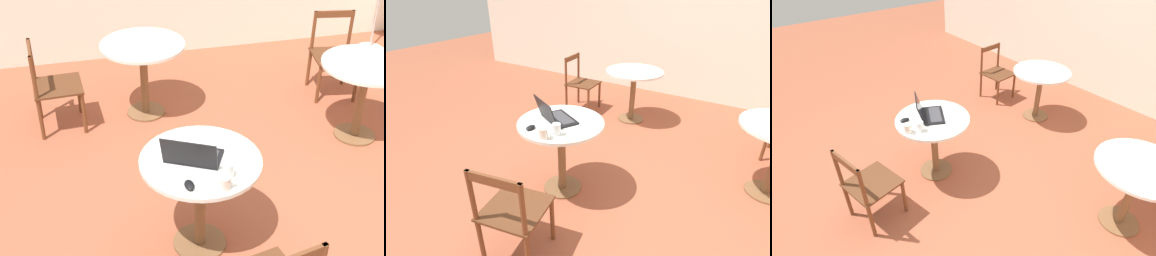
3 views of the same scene
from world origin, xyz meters
TOP-DOWN VIEW (x-y plane):
  - ground_plane at (0.00, 0.00)m, footprint 16.00×16.00m
  - cafe_table_near at (-0.29, -0.05)m, footprint 0.80×0.80m
  - cafe_table_mid at (1.47, 0.97)m, footprint 0.80×0.80m
  - cafe_table_far at (-0.37, 1.84)m, footprint 0.80×0.80m
  - chair_mid_back at (1.61, 1.82)m, footprint 0.51×0.51m
  - chair_far_left at (-1.23, 1.79)m, footprint 0.47×0.47m
  - laptop at (-0.35, -0.06)m, footprint 0.45×0.42m
  - mouse at (-0.43, -0.31)m, footprint 0.06×0.10m
  - mug at (-0.23, -0.38)m, footprint 0.12×0.08m
  - drinking_glass at (-0.17, -0.27)m, footprint 0.07×0.07m

SIDE VIEW (x-z plane):
  - ground_plane at x=0.00m, z-range 0.00..0.00m
  - chair_mid_back at x=1.61m, z-range 0.01..0.85m
  - chair_far_left at x=-1.23m, z-range 0.01..0.85m
  - cafe_table_near at x=-0.29m, z-range 0.22..0.97m
  - cafe_table_mid at x=1.47m, z-range 0.22..0.97m
  - cafe_table_far at x=-0.37m, z-range 0.22..0.97m
  - mouse at x=-0.43m, z-range 0.75..0.78m
  - mug at x=-0.23m, z-range 0.75..0.84m
  - laptop at x=-0.35m, z-range 0.68..0.91m
  - drinking_glass at x=-0.17m, z-range 0.75..0.85m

